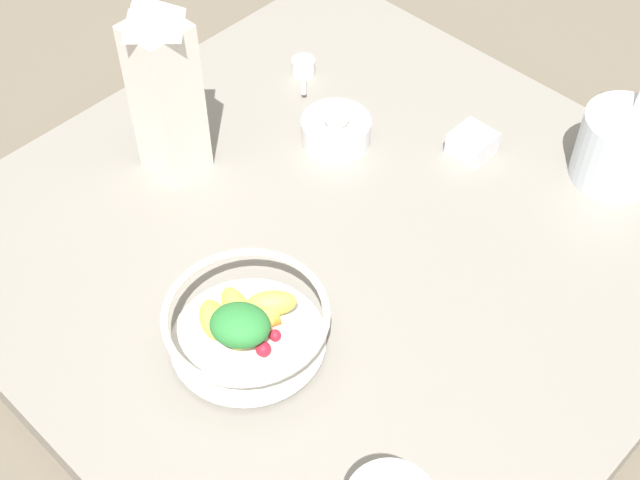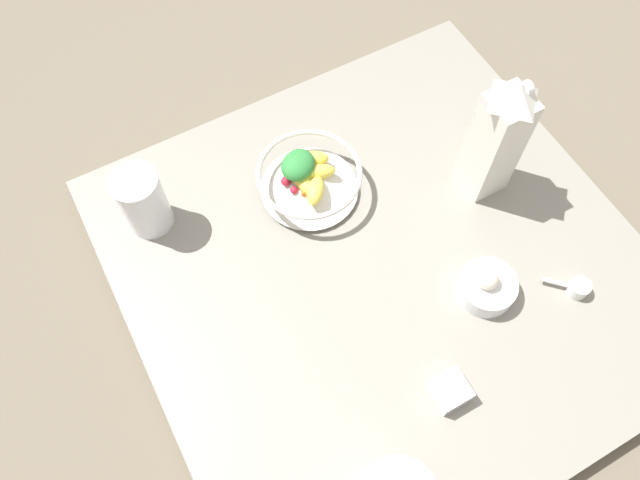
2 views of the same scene
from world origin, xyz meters
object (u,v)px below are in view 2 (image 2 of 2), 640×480
at_px(milk_carton, 497,138).
at_px(drinking_cup, 142,201).
at_px(fruit_bowl, 309,179).
at_px(garlic_bowl, 487,287).
at_px(spice_jar, 450,391).

distance_m(milk_carton, drinking_cup, 0.65).
relative_size(fruit_bowl, drinking_cup, 1.42).
distance_m(fruit_bowl, milk_carton, 0.35).
relative_size(fruit_bowl, garlic_bowl, 1.95).
bearing_deg(spice_jar, drinking_cup, 29.52).
distance_m(milk_carton, garlic_bowl, 0.27).
relative_size(milk_carton, drinking_cup, 2.00).
relative_size(fruit_bowl, milk_carton, 0.71).
bearing_deg(fruit_bowl, garlic_bowl, -152.89).
relative_size(fruit_bowl, spice_jar, 3.56).
bearing_deg(garlic_bowl, spice_jar, 127.22).
bearing_deg(milk_carton, spice_jar, 137.63).
height_order(fruit_bowl, spice_jar, fruit_bowl).
height_order(spice_jar, garlic_bowl, garlic_bowl).
height_order(drinking_cup, spice_jar, drinking_cup).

